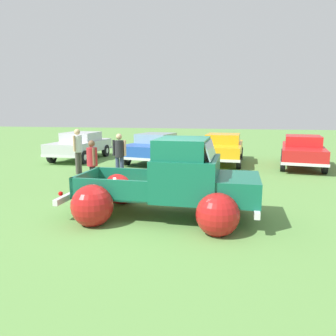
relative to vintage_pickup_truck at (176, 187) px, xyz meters
name	(u,v)px	position (x,y,z in m)	size (l,w,h in m)	color
ground_plane	(160,216)	(-0.39, 0.01, -0.76)	(80.00, 80.00, 0.00)	#609347
vintage_pickup_truck	(176,187)	(0.00, 0.00, 0.00)	(4.65, 2.81, 1.96)	black
show_car_0	(80,145)	(-6.65, 8.37, 0.03)	(1.96, 4.28, 1.43)	black
show_car_1	(155,146)	(-2.57, 8.32, 0.03)	(2.63, 4.62, 1.43)	black
show_car_2	(223,147)	(0.79, 8.64, 0.03)	(2.07, 4.49, 1.43)	black
show_car_3	(303,150)	(4.41, 8.22, 0.03)	(2.41, 4.67, 1.43)	black
spectator_0	(92,162)	(-3.16, 2.22, 0.16)	(0.48, 0.48, 1.62)	black
spectator_1	(119,153)	(-2.89, 4.03, 0.22)	(0.53, 0.36, 1.71)	navy
spectator_2	(78,148)	(-4.89, 4.65, 0.30)	(0.40, 0.54, 1.83)	#4C4742
lane_cone_0	(138,181)	(-1.70, 2.45, -0.45)	(0.36, 0.36, 0.63)	black
lane_cone_1	(245,182)	(1.71, 2.86, -0.45)	(0.36, 0.36, 0.63)	black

